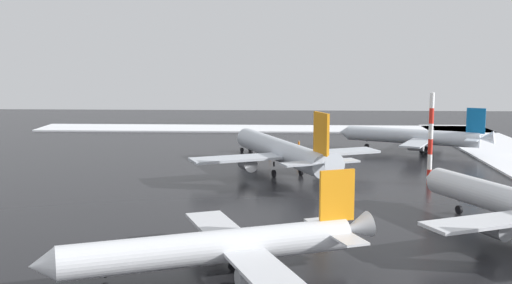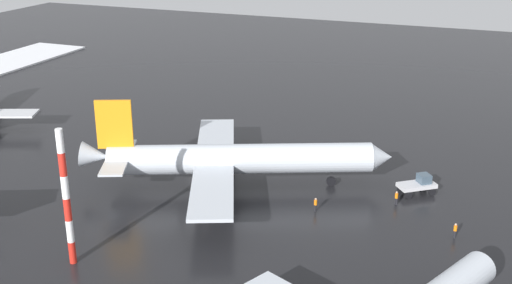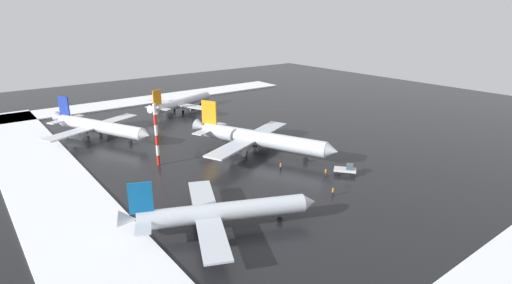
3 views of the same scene
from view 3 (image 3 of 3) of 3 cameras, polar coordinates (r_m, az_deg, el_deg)
The scene contains 12 objects.
ground_plane at distance 106.26m, azimuth 0.10°, elevation 0.03°, with size 240.00×240.00×0.00m, color black.
snow_bank_far at distance 87.27m, azimuth -27.05°, elevation -6.12°, with size 152.00×16.00×0.38m, color white.
snow_bank_left at distance 162.72m, azimuth -14.54°, elevation 5.95°, with size 14.00×116.00×0.38m, color white.
airplane_far_rear at distance 96.48m, azimuth 0.33°, elevation 0.51°, with size 37.02×31.39×11.58m.
airplane_distant_tail at distance 116.01m, azimuth -21.59°, elevation 2.08°, with size 33.31×28.29×10.50m.
airplane_parked_starboard at distance 140.61m, azimuth -10.56°, elevation 5.57°, with size 25.54×30.17×9.36m.
airplane_parked_portside at distance 63.96m, azimuth -5.32°, elevation -9.95°, with size 25.24×29.73×9.35m.
pushback_tug at distance 86.79m, azimuth 12.77°, elevation -3.82°, with size 4.98×4.57×2.50m.
ground_crew_near_tug at distance 76.76m, azimuth 10.93°, elevation -6.96°, with size 0.36×0.36×1.71m.
ground_crew_beside_wing at distance 87.29m, azimuth 3.54°, elevation -3.47°, with size 0.36×0.36×1.71m.
ground_crew_mid_apron at distance 85.18m, azimuth 9.94°, elevation -4.29°, with size 0.36×0.36×1.71m.
antenna_mast at distance 90.84m, azimuth -14.03°, elevation 0.95°, with size 0.70×0.70×14.13m.
Camera 3 is at (79.93, -61.63, 33.23)m, focal length 28.00 mm.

